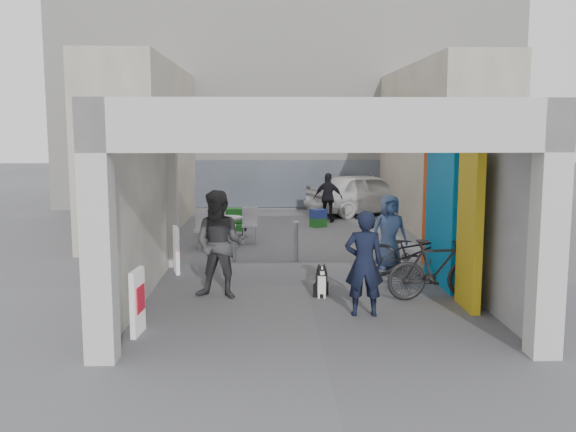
{
  "coord_description": "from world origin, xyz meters",
  "views": [
    {
      "loc": [
        -0.76,
        -12.37,
        3.12
      ],
      "look_at": [
        -0.35,
        1.0,
        1.27
      ],
      "focal_mm": 40.0,
      "sensor_mm": 36.0,
      "label": 1
    }
  ],
  "objects_px": {
    "produce_stand": "(225,226)",
    "man_with_dog": "(364,263)",
    "man_crates": "(328,198)",
    "white_van": "(367,194)",
    "cafe_set": "(224,232)",
    "bicycle_rear": "(437,269)",
    "border_collie": "(321,283)",
    "man_back_turned": "(220,245)",
    "man_elderly": "(389,232)",
    "bicycle_front": "(414,252)"
  },
  "relations": [
    {
      "from": "bicycle_rear",
      "to": "white_van",
      "type": "height_order",
      "value": "white_van"
    },
    {
      "from": "produce_stand",
      "to": "man_elderly",
      "type": "xyz_separation_m",
      "value": [
        3.92,
        -4.26,
        0.51
      ]
    },
    {
      "from": "white_van",
      "to": "man_back_turned",
      "type": "bearing_deg",
      "value": 139.31
    },
    {
      "from": "white_van",
      "to": "man_crates",
      "type": "bearing_deg",
      "value": 120.61
    },
    {
      "from": "man_back_turned",
      "to": "man_elderly",
      "type": "relative_size",
      "value": 1.21
    },
    {
      "from": "man_elderly",
      "to": "bicycle_front",
      "type": "xyz_separation_m",
      "value": [
        0.38,
        -0.86,
        -0.29
      ]
    },
    {
      "from": "bicycle_rear",
      "to": "cafe_set",
      "type": "bearing_deg",
      "value": 29.55
    },
    {
      "from": "cafe_set",
      "to": "man_elderly",
      "type": "bearing_deg",
      "value": -37.32
    },
    {
      "from": "man_elderly",
      "to": "man_crates",
      "type": "relative_size",
      "value": 1.01
    },
    {
      "from": "white_van",
      "to": "man_elderly",
      "type": "bearing_deg",
      "value": 155.13
    },
    {
      "from": "cafe_set",
      "to": "man_elderly",
      "type": "height_order",
      "value": "man_elderly"
    },
    {
      "from": "man_crates",
      "to": "white_van",
      "type": "xyz_separation_m",
      "value": [
        1.59,
        1.88,
        -0.06
      ]
    },
    {
      "from": "produce_stand",
      "to": "cafe_set",
      "type": "bearing_deg",
      "value": -63.6
    },
    {
      "from": "produce_stand",
      "to": "bicycle_front",
      "type": "distance_m",
      "value": 6.69
    },
    {
      "from": "man_elderly",
      "to": "man_crates",
      "type": "distance_m",
      "value": 7.07
    },
    {
      "from": "man_with_dog",
      "to": "border_collie",
      "type": "bearing_deg",
      "value": -60.79
    },
    {
      "from": "border_collie",
      "to": "bicycle_rear",
      "type": "bearing_deg",
      "value": 9.18
    },
    {
      "from": "man_with_dog",
      "to": "man_elderly",
      "type": "relative_size",
      "value": 1.08
    },
    {
      "from": "man_elderly",
      "to": "bicycle_rear",
      "type": "xyz_separation_m",
      "value": [
        0.38,
        -2.65,
        -0.27
      ]
    },
    {
      "from": "man_crates",
      "to": "man_with_dog",
      "type": "bearing_deg",
      "value": 107.71
    },
    {
      "from": "man_back_turned",
      "to": "man_crates",
      "type": "bearing_deg",
      "value": 86.45
    },
    {
      "from": "produce_stand",
      "to": "border_collie",
      "type": "xyz_separation_m",
      "value": [
        2.21,
        -6.68,
        -0.06
      ]
    },
    {
      "from": "man_elderly",
      "to": "man_crates",
      "type": "xyz_separation_m",
      "value": [
        -0.7,
        7.04,
        -0.01
      ]
    },
    {
      "from": "border_collie",
      "to": "man_back_turned",
      "type": "height_order",
      "value": "man_back_turned"
    },
    {
      "from": "cafe_set",
      "to": "white_van",
      "type": "height_order",
      "value": "white_van"
    },
    {
      "from": "bicycle_front",
      "to": "border_collie",
      "type": "bearing_deg",
      "value": 138.8
    },
    {
      "from": "bicycle_rear",
      "to": "man_with_dog",
      "type": "bearing_deg",
      "value": 115.55
    },
    {
      "from": "bicycle_rear",
      "to": "border_collie",
      "type": "bearing_deg",
      "value": 76.04
    },
    {
      "from": "man_back_turned",
      "to": "bicycle_rear",
      "type": "distance_m",
      "value": 3.98
    },
    {
      "from": "produce_stand",
      "to": "man_with_dog",
      "type": "xyz_separation_m",
      "value": [
        2.82,
        -7.88,
        0.57
      ]
    },
    {
      "from": "cafe_set",
      "to": "produce_stand",
      "type": "bearing_deg",
      "value": 92.66
    },
    {
      "from": "man_elderly",
      "to": "bicycle_front",
      "type": "distance_m",
      "value": 0.98
    },
    {
      "from": "cafe_set",
      "to": "man_with_dog",
      "type": "relative_size",
      "value": 0.9
    },
    {
      "from": "man_elderly",
      "to": "bicycle_front",
      "type": "bearing_deg",
      "value": -75.35
    },
    {
      "from": "bicycle_front",
      "to": "man_crates",
      "type": "bearing_deg",
      "value": 19.66
    },
    {
      "from": "white_van",
      "to": "cafe_set",
      "type": "bearing_deg",
      "value": 122.31
    },
    {
      "from": "man_with_dog",
      "to": "produce_stand",
      "type": "bearing_deg",
      "value": -67.99
    },
    {
      "from": "bicycle_rear",
      "to": "produce_stand",
      "type": "bearing_deg",
      "value": 24.28
    },
    {
      "from": "produce_stand",
      "to": "border_collie",
      "type": "relative_size",
      "value": 1.9
    },
    {
      "from": "man_crates",
      "to": "cafe_set",
      "type": "bearing_deg",
      "value": 72.16
    },
    {
      "from": "man_back_turned",
      "to": "bicycle_front",
      "type": "height_order",
      "value": "man_back_turned"
    },
    {
      "from": "man_with_dog",
      "to": "white_van",
      "type": "height_order",
      "value": "man_with_dog"
    },
    {
      "from": "produce_stand",
      "to": "man_with_dog",
      "type": "relative_size",
      "value": 0.69
    },
    {
      "from": "produce_stand",
      "to": "man_with_dog",
      "type": "bearing_deg",
      "value": -46.56
    },
    {
      "from": "produce_stand",
      "to": "bicycle_rear",
      "type": "bearing_deg",
      "value": -34.39
    },
    {
      "from": "border_collie",
      "to": "man_back_turned",
      "type": "distance_m",
      "value": 2.01
    },
    {
      "from": "man_with_dog",
      "to": "man_crates",
      "type": "height_order",
      "value": "man_with_dog"
    },
    {
      "from": "man_with_dog",
      "to": "cafe_set",
      "type": "bearing_deg",
      "value": -64.87
    },
    {
      "from": "man_with_dog",
      "to": "man_elderly",
      "type": "xyz_separation_m",
      "value": [
        1.1,
        3.62,
        -0.06
      ]
    },
    {
      "from": "cafe_set",
      "to": "man_with_dog",
      "type": "distance_m",
      "value": 7.14
    }
  ]
}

